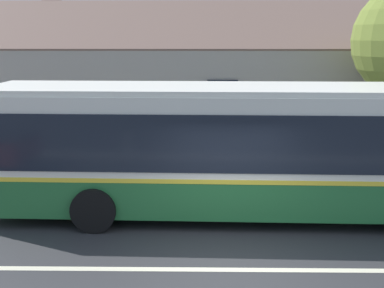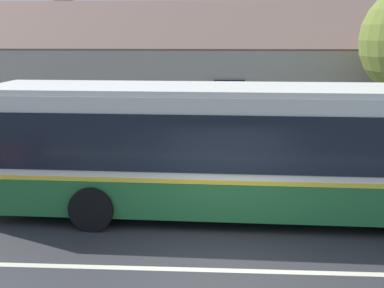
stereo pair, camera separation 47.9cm
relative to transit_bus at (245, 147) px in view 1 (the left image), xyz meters
name	(u,v)px [view 1 (the left image)]	position (x,y,z in m)	size (l,w,h in m)	color
ground_plane	(231,270)	(-0.48, -2.90, -1.67)	(300.00, 300.00, 0.00)	#2D2D30
sidewalk_far	(218,174)	(-0.48, 3.10, -1.60)	(60.00, 3.00, 0.15)	#9E9E99
lane_divider_stripe	(231,270)	(-0.48, -2.90, -1.67)	(60.00, 0.16, 0.01)	beige
community_building	(218,87)	(-0.24, 10.44, 0.31)	(27.74, 8.52, 6.73)	gray
transit_bus	(245,147)	(0.00, 0.00, 0.00)	(12.31, 2.99, 3.10)	#236633
bench_by_building	(0,161)	(-7.06, 2.79, -1.11)	(1.53, 0.51, 0.94)	#4C4C4C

